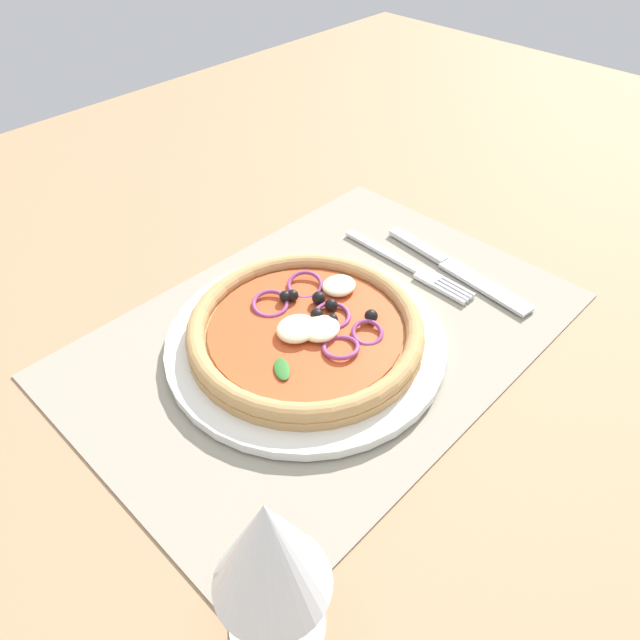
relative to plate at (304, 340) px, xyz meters
The scene contains 7 objects.
ground_plane 3.57cm from the plate, behind, with size 190.00×140.00×2.40cm, color #9E7A56.
placemat 2.97cm from the plate, behind, with size 49.83×34.40×0.40cm, color gray.
plate is the anchor object (origin of this frame).
pizza 1.62cm from the plate, behind, with size 22.91×22.91×2.65cm.
fork 17.20cm from the plate, behind, with size 2.37×18.04×0.44cm.
knife 20.86cm from the plate, 169.00° to the left, with size 3.73×20.06×0.62cm.
wine_glass 27.88cm from the plate, 41.21° to the left, with size 7.20×7.20×14.90cm.
Camera 1 is at (32.03, 30.07, 41.33)cm, focal length 33.28 mm.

